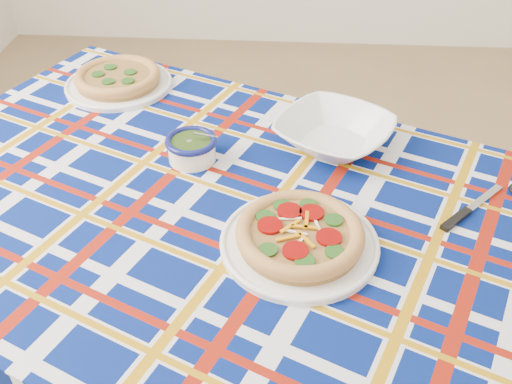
# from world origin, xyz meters

# --- Properties ---
(floor) EXTENTS (4.00, 4.00, 0.00)m
(floor) POSITION_xyz_m (0.00, 0.00, 0.00)
(floor) COLOR olive
(floor) RESTS_ON ground
(dining_table) EXTENTS (1.70, 1.43, 0.68)m
(dining_table) POSITION_xyz_m (-0.44, -0.39, 0.62)
(dining_table) COLOR brown
(dining_table) RESTS_ON floor
(tablecloth) EXTENTS (1.74, 1.46, 0.10)m
(tablecloth) POSITION_xyz_m (-0.44, -0.39, 0.64)
(tablecloth) COLOR navy
(tablecloth) RESTS_ON dining_table
(main_focaccia_plate) EXTENTS (0.38, 0.38, 0.06)m
(main_focaccia_plate) POSITION_xyz_m (-0.30, -0.48, 0.72)
(main_focaccia_plate) COLOR olive
(main_focaccia_plate) RESTS_ON tablecloth
(pesto_bowl) EXTENTS (0.14, 0.14, 0.07)m
(pesto_bowl) POSITION_xyz_m (-0.53, -0.23, 0.72)
(pesto_bowl) COLOR black
(pesto_bowl) RESTS_ON tablecloth
(serving_bowl) EXTENTS (0.34, 0.34, 0.06)m
(serving_bowl) POSITION_xyz_m (-0.23, -0.15, 0.72)
(serving_bowl) COLOR white
(serving_bowl) RESTS_ON tablecloth
(second_focaccia_plate) EXTENTS (0.35, 0.35, 0.05)m
(second_focaccia_plate) POSITION_xyz_m (-0.77, 0.09, 0.71)
(second_focaccia_plate) COLOR olive
(second_focaccia_plate) RESTS_ON tablecloth
(table_knife) EXTENTS (0.16, 0.16, 0.01)m
(table_knife) POSITION_xyz_m (0.06, -0.33, 0.69)
(table_knife) COLOR silver
(table_knife) RESTS_ON tablecloth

